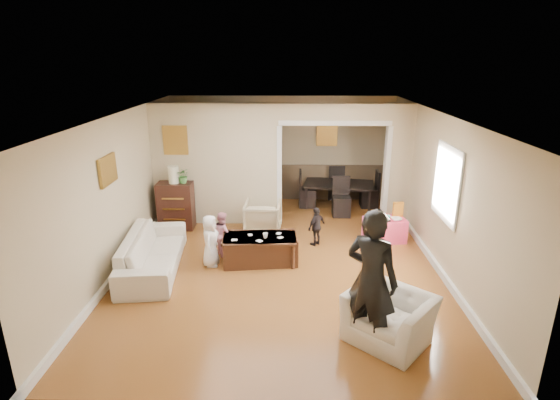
{
  "coord_description": "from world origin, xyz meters",
  "views": [
    {
      "loc": [
        0.13,
        -7.21,
        3.52
      ],
      "look_at": [
        0.0,
        0.2,
        1.05
      ],
      "focal_mm": 27.87,
      "sensor_mm": 36.0,
      "label": 1
    }
  ],
  "objects_px": {
    "armchair_back": "(263,218)",
    "dining_table": "(338,195)",
    "table_lamp": "(174,175)",
    "dresser": "(176,206)",
    "cyan_cup": "(388,217)",
    "adult_person": "(371,280)",
    "coffee_table": "(260,249)",
    "child_kneel_a": "(210,241)",
    "sofa": "(153,252)",
    "play_table": "(391,229)",
    "child_toddler": "(317,226)",
    "armchair_front": "(389,318)",
    "child_kneel_b": "(223,234)",
    "coffee_cup": "(265,236)"
  },
  "relations": [
    {
      "from": "armchair_front",
      "to": "cyan_cup",
      "type": "relative_size",
      "value": 12.41
    },
    {
      "from": "dresser",
      "to": "sofa",
      "type": "bearing_deg",
      "value": -88.43
    },
    {
      "from": "play_table",
      "to": "child_kneel_b",
      "type": "height_order",
      "value": "child_kneel_b"
    },
    {
      "from": "armchair_front",
      "to": "dresser",
      "type": "height_order",
      "value": "dresser"
    },
    {
      "from": "adult_person",
      "to": "sofa",
      "type": "bearing_deg",
      "value": 5.68
    },
    {
      "from": "cyan_cup",
      "to": "adult_person",
      "type": "xyz_separation_m",
      "value": [
        -0.95,
        -3.28,
        0.42
      ]
    },
    {
      "from": "coffee_cup",
      "to": "child_kneel_a",
      "type": "height_order",
      "value": "child_kneel_a"
    },
    {
      "from": "table_lamp",
      "to": "armchair_back",
      "type": "bearing_deg",
      "value": -7.62
    },
    {
      "from": "play_table",
      "to": "child_toddler",
      "type": "height_order",
      "value": "child_toddler"
    },
    {
      "from": "play_table",
      "to": "child_toddler",
      "type": "relative_size",
      "value": 0.63
    },
    {
      "from": "child_kneel_a",
      "to": "adult_person",
      "type": "bearing_deg",
      "value": -129.19
    },
    {
      "from": "table_lamp",
      "to": "child_kneel_b",
      "type": "xyz_separation_m",
      "value": [
        1.17,
        -1.28,
        -0.77
      ]
    },
    {
      "from": "dining_table",
      "to": "child_toddler",
      "type": "distance_m",
      "value": 2.4
    },
    {
      "from": "coffee_cup",
      "to": "adult_person",
      "type": "relative_size",
      "value": 0.05
    },
    {
      "from": "sofa",
      "to": "adult_person",
      "type": "height_order",
      "value": "adult_person"
    },
    {
      "from": "sofa",
      "to": "armchair_back",
      "type": "height_order",
      "value": "armchair_back"
    },
    {
      "from": "armchair_front",
      "to": "play_table",
      "type": "relative_size",
      "value": 2.04
    },
    {
      "from": "dining_table",
      "to": "adult_person",
      "type": "bearing_deg",
      "value": -82.37
    },
    {
      "from": "sofa",
      "to": "cyan_cup",
      "type": "relative_size",
      "value": 27.47
    },
    {
      "from": "sofa",
      "to": "dresser",
      "type": "distance_m",
      "value": 1.9
    },
    {
      "from": "play_table",
      "to": "adult_person",
      "type": "height_order",
      "value": "adult_person"
    },
    {
      "from": "child_kneel_b",
      "to": "child_kneel_a",
      "type": "bearing_deg",
      "value": 135.05
    },
    {
      "from": "sofa",
      "to": "armchair_back",
      "type": "relative_size",
      "value": 2.96
    },
    {
      "from": "armchair_front",
      "to": "child_kneel_b",
      "type": "distance_m",
      "value": 3.55
    },
    {
      "from": "armchair_front",
      "to": "table_lamp",
      "type": "distance_m",
      "value": 5.35
    },
    {
      "from": "cyan_cup",
      "to": "dining_table",
      "type": "distance_m",
      "value": 2.23
    },
    {
      "from": "armchair_front",
      "to": "coffee_cup",
      "type": "distance_m",
      "value": 2.76
    },
    {
      "from": "table_lamp",
      "to": "coffee_table",
      "type": "height_order",
      "value": "table_lamp"
    },
    {
      "from": "dresser",
      "to": "child_toddler",
      "type": "bearing_deg",
      "value": -15.84
    },
    {
      "from": "armchair_front",
      "to": "dresser",
      "type": "distance_m",
      "value": 5.28
    },
    {
      "from": "coffee_table",
      "to": "child_kneel_a",
      "type": "bearing_deg",
      "value": -169.99
    },
    {
      "from": "table_lamp",
      "to": "dresser",
      "type": "bearing_deg",
      "value": 0.0
    },
    {
      "from": "sofa",
      "to": "armchair_front",
      "type": "distance_m",
      "value": 4.09
    },
    {
      "from": "armchair_back",
      "to": "dining_table",
      "type": "distance_m",
      "value": 2.45
    },
    {
      "from": "armchair_front",
      "to": "child_kneel_b",
      "type": "xyz_separation_m",
      "value": [
        -2.5,
        2.52,
        0.09
      ]
    },
    {
      "from": "cyan_cup",
      "to": "table_lamp",
      "type": "bearing_deg",
      "value": 171.81
    },
    {
      "from": "armchair_front",
      "to": "dining_table",
      "type": "bearing_deg",
      "value": 132.23
    },
    {
      "from": "play_table",
      "to": "adult_person",
      "type": "xyz_separation_m",
      "value": [
        -1.05,
        -3.33,
        0.69
      ]
    },
    {
      "from": "dresser",
      "to": "coffee_table",
      "type": "xyz_separation_m",
      "value": [
        1.87,
        -1.58,
        -0.26
      ]
    },
    {
      "from": "table_lamp",
      "to": "adult_person",
      "type": "bearing_deg",
      "value": -49.11
    },
    {
      "from": "coffee_table",
      "to": "child_kneel_a",
      "type": "xyz_separation_m",
      "value": [
        -0.85,
        -0.15,
        0.22
      ]
    },
    {
      "from": "table_lamp",
      "to": "dining_table",
      "type": "relative_size",
      "value": 0.22
    },
    {
      "from": "dresser",
      "to": "dining_table",
      "type": "bearing_deg",
      "value": 22.2
    },
    {
      "from": "armchair_back",
      "to": "coffee_cup",
      "type": "xyz_separation_m",
      "value": [
        0.12,
        -1.38,
        0.19
      ]
    },
    {
      "from": "table_lamp",
      "to": "play_table",
      "type": "xyz_separation_m",
      "value": [
        4.43,
        -0.57,
        -0.95
      ]
    },
    {
      "from": "adult_person",
      "to": "coffee_cup",
      "type": "bearing_deg",
      "value": -21.41
    },
    {
      "from": "sofa",
      "to": "child_kneel_b",
      "type": "relative_size",
      "value": 2.66
    },
    {
      "from": "table_lamp",
      "to": "adult_person",
      "type": "xyz_separation_m",
      "value": [
        3.38,
        -3.91,
        -0.26
      ]
    },
    {
      "from": "cyan_cup",
      "to": "adult_person",
      "type": "bearing_deg",
      "value": -106.18
    },
    {
      "from": "dresser",
      "to": "play_table",
      "type": "xyz_separation_m",
      "value": [
        4.43,
        -0.57,
        -0.27
      ]
    }
  ]
}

